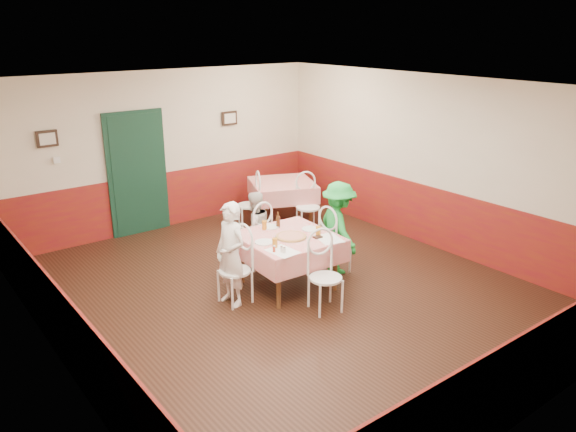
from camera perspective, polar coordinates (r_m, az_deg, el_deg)
floor at (r=7.88m, az=-0.26°, el=-7.64°), size 7.00×7.00×0.00m
ceiling at (r=7.09m, az=-0.29°, el=13.06°), size 7.00×7.00×0.00m
back_wall at (r=10.29m, az=-12.23°, el=6.56°), size 6.00×0.10×2.80m
front_wall at (r=5.21m, az=23.88°, el=-6.84°), size 6.00×0.10×2.80m
left_wall at (r=6.13m, az=-23.23°, el=-2.92°), size 0.10×7.00×2.80m
right_wall at (r=9.42m, az=14.48°, el=5.28°), size 0.10×7.00×2.80m
wainscot_back at (r=10.49m, az=-11.86°, el=1.74°), size 6.00×0.03×1.00m
wainscot_front at (r=5.64m, az=22.51°, el=-15.09°), size 6.00×0.03×1.00m
wainscot_left at (r=6.50m, az=-22.07°, el=-10.29°), size 0.03×7.00×1.00m
wainscot_right at (r=9.65m, az=13.99°, el=0.07°), size 0.03×7.00×1.00m
door at (r=10.09m, az=-15.04°, el=4.05°), size 0.96×0.06×2.10m
picture_left at (r=9.49m, az=-23.28°, el=7.23°), size 0.32×0.03×0.26m
picture_right at (r=10.77m, az=-5.97°, el=9.85°), size 0.32×0.03×0.26m
thermostat at (r=9.59m, az=-22.43°, el=5.28°), size 0.10×0.03×0.10m
main_table at (r=7.87m, az=-0.00°, el=-4.65°), size 1.28×1.28×0.77m
second_table at (r=10.51m, az=-0.55°, el=1.46°), size 1.47×1.47×0.77m
chair_left at (r=7.44m, az=-5.43°, el=-5.58°), size 0.44×0.44×0.90m
chair_right at (r=8.32m, az=4.83°, el=-2.84°), size 0.45×0.45×0.90m
chair_far at (r=8.51m, az=-3.25°, el=-2.30°), size 0.44×0.44×0.90m
chair_near at (r=7.22m, az=3.85°, el=-6.31°), size 0.51×0.51×0.90m
chair_second_a at (r=10.07m, az=-3.97°, el=1.09°), size 0.55×0.55×0.90m
chair_second_b at (r=9.92m, az=2.05°, el=0.85°), size 0.55×0.55×0.90m
pizza at (r=7.67m, az=0.31°, el=-2.09°), size 0.43×0.43×0.03m
plate_left at (r=7.50m, az=-2.45°, el=-2.67°), size 0.26×0.26×0.01m
plate_right at (r=7.97m, az=2.31°, el=-1.33°), size 0.26×0.26×0.01m
plate_far at (r=8.06m, az=-1.82°, el=-1.10°), size 0.26×0.26×0.01m
glass_a at (r=7.32m, az=-1.35°, el=-2.74°), size 0.07×0.07×0.13m
glass_b at (r=7.75m, az=3.09°, el=-1.50°), size 0.07×0.07×0.13m
glass_c at (r=7.96m, az=-2.41°, el=-0.93°), size 0.07×0.07×0.13m
beer_bottle at (r=8.03m, az=-1.02°, el=-0.43°), size 0.06×0.06×0.21m
shaker_a at (r=7.17m, az=-0.65°, el=-3.37°), size 0.04×0.04×0.09m
shaker_b at (r=7.14m, az=-0.36°, el=-3.45°), size 0.04×0.04×0.09m
shaker_c at (r=7.17m, az=-1.43°, el=-3.35°), size 0.04×0.04×0.09m
menu_left at (r=7.21m, az=-0.56°, el=-3.60°), size 0.33×0.42×0.00m
menu_right at (r=7.65m, az=4.19°, el=-2.31°), size 0.39×0.46×0.00m
wallet at (r=7.67m, az=3.03°, el=-2.14°), size 0.11×0.10×0.02m
diner_left at (r=7.32m, az=-5.83°, el=-3.90°), size 0.39×0.55×1.40m
diner_far at (r=8.50m, az=-3.44°, el=-1.35°), size 0.58×0.45×1.17m
diner_right at (r=8.26m, az=5.15°, el=-1.20°), size 0.73×1.00×1.38m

